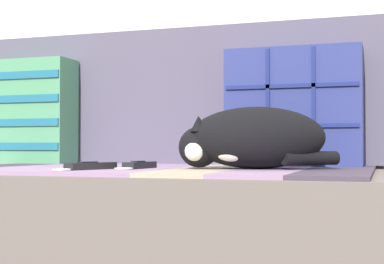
{
  "coord_description": "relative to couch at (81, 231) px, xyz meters",
  "views": [
    {
      "loc": [
        0.89,
        -1.5,
        0.45
      ],
      "look_at": [
        0.39,
        0.04,
        0.49
      ],
      "focal_mm": 55.0,
      "sensor_mm": 36.0,
      "label": 1
    }
  ],
  "objects": [
    {
      "name": "couch",
      "position": [
        0.0,
        0.0,
        0.0
      ],
      "size": [
        1.84,
        0.87,
        0.39
      ],
      "color": "#3D3838",
      "rests_on": "ground_plane"
    },
    {
      "name": "sofa_backrest",
      "position": [
        -0.0,
        0.37,
        0.44
      ],
      "size": [
        1.8,
        0.14,
        0.47
      ],
      "color": "#514C60",
      "rests_on": "couch"
    },
    {
      "name": "throw_pillow_quilted",
      "position": [
        0.62,
        0.22,
        0.38
      ],
      "size": [
        0.42,
        0.14,
        0.37
      ],
      "color": "navy",
      "rests_on": "couch"
    },
    {
      "name": "throw_pillow_striped",
      "position": [
        -0.36,
        0.22,
        0.39
      ],
      "size": [
        0.39,
        0.14,
        0.37
      ],
      "color": "#4C9366",
      "rests_on": "couch"
    },
    {
      "name": "sleeping_cat",
      "position": [
        0.55,
        -0.07,
        0.28
      ],
      "size": [
        0.42,
        0.29,
        0.17
      ],
      "color": "black",
      "rests_on": "couch"
    },
    {
      "name": "game_remote_near",
      "position": [
        0.25,
        -0.14,
        0.21
      ],
      "size": [
        0.06,
        0.19,
        0.02
      ],
      "color": "black",
      "rests_on": "couch"
    },
    {
      "name": "game_remote_far",
      "position": [
        0.16,
        -0.25,
        0.21
      ],
      "size": [
        0.11,
        0.2,
        0.02
      ],
      "color": "black",
      "rests_on": "couch"
    }
  ]
}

